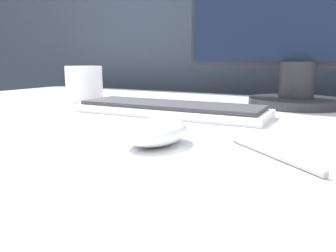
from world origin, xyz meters
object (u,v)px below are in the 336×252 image
(monitor, at_px, (303,2))
(keyboard, at_px, (170,109))
(computer_mouse_near, at_px, (157,131))
(mug, at_px, (84,84))

(monitor, bearing_deg, keyboard, -128.74)
(computer_mouse_near, distance_m, mug, 0.49)
(keyboard, relative_size, mug, 4.20)
(computer_mouse_near, xyz_separation_m, keyboard, (-0.10, 0.22, -0.01))
(keyboard, bearing_deg, monitor, 49.82)
(keyboard, height_order, mug, mug)
(monitor, bearing_deg, computer_mouse_near, -102.31)
(computer_mouse_near, height_order, mug, mug)
(computer_mouse_near, xyz_separation_m, mug, (-0.39, 0.29, 0.03))
(monitor, height_order, mug, monitor)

